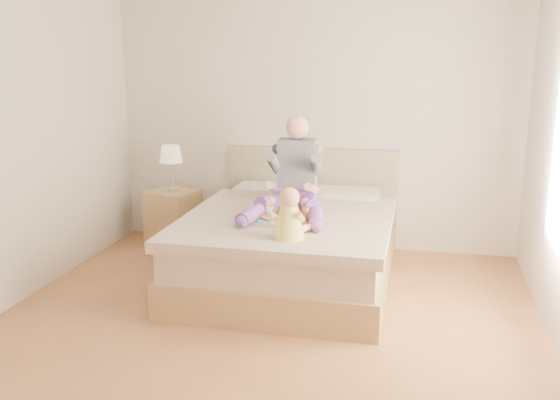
% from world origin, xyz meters
% --- Properties ---
extents(room, '(4.02, 4.22, 2.71)m').
position_xyz_m(room, '(0.08, 0.01, 1.51)').
color(room, brown).
rests_on(room, ground).
extents(bed, '(1.70, 2.18, 1.00)m').
position_xyz_m(bed, '(0.00, 1.08, 0.32)').
color(bed, olive).
rests_on(bed, ground).
extents(nightstand, '(0.56, 0.52, 0.56)m').
position_xyz_m(nightstand, '(-1.38, 1.76, 0.28)').
color(nightstand, olive).
rests_on(nightstand, ground).
extents(lamp, '(0.23, 0.23, 0.47)m').
position_xyz_m(lamp, '(-1.37, 1.73, 0.92)').
color(lamp, silver).
rests_on(lamp, nightstand).
extents(adult, '(0.70, 0.98, 0.82)m').
position_xyz_m(adult, '(0.00, 1.13, 0.85)').
color(adult, '#68388D').
rests_on(adult, bed).
extents(tray, '(0.45, 0.36, 0.12)m').
position_xyz_m(tray, '(0.00, 0.70, 0.64)').
color(tray, silver).
rests_on(tray, bed).
extents(baby, '(0.27, 0.34, 0.38)m').
position_xyz_m(baby, '(0.14, 0.31, 0.76)').
color(baby, '#FFE150').
rests_on(baby, bed).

